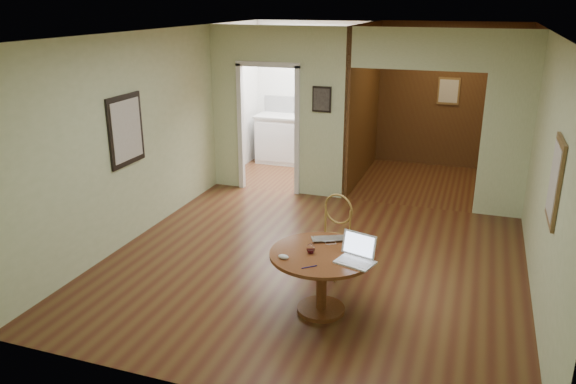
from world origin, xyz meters
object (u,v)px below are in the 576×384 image
(chair, at_px, (334,230))
(closed_laptop, at_px, (329,241))
(open_laptop, at_px, (357,254))
(dining_table, at_px, (322,268))

(chair, distance_m, closed_laptop, 0.66)
(chair, relative_size, open_laptop, 2.32)
(dining_table, bearing_deg, open_laptop, -8.18)
(open_laptop, relative_size, closed_laptop, 1.16)
(dining_table, height_order, closed_laptop, closed_laptop)
(dining_table, bearing_deg, closed_laptop, 89.91)
(chair, xyz_separation_m, closed_laptop, (0.11, -0.63, 0.15))
(dining_table, height_order, chair, chair)
(chair, bearing_deg, open_laptop, -48.60)
(open_laptop, bearing_deg, chair, 132.87)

